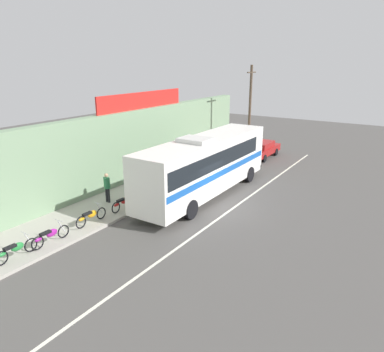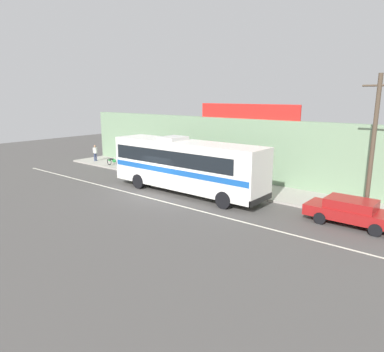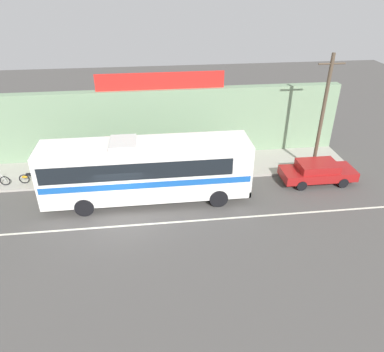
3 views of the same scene
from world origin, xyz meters
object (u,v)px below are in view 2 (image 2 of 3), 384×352
object	(u,v)px
utility_pole	(373,146)
pedestrian_near_shop	(95,152)
pedestrian_far_right	(177,161)
intercity_bus	(185,163)
motorcycle_red	(124,164)
motorcycle_orange	(161,170)
motorcycle_purple	(143,167)
motorcycle_black	(113,161)
parked_car	(352,211)

from	to	relation	value
utility_pole	pedestrian_near_shop	world-z (taller)	utility_pole
pedestrian_far_right	intercity_bus	bearing A→B (deg)	-42.54
motorcycle_red	motorcycle_orange	world-z (taller)	same
motorcycle_purple	pedestrian_near_shop	xyz separation A→B (m)	(-7.42, 0.46, 0.49)
utility_pole	motorcycle_black	world-z (taller)	utility_pole
intercity_bus	motorcycle_red	bearing A→B (deg)	165.51
pedestrian_far_right	parked_car	bearing A→B (deg)	-12.11
motorcycle_orange	motorcycle_purple	bearing A→B (deg)	177.32
motorcycle_orange	pedestrian_near_shop	world-z (taller)	pedestrian_near_shop
intercity_bus	utility_pole	distance (m)	11.29
utility_pole	motorcycle_red	size ratio (longest dim) A/B	3.79
motorcycle_red	motorcycle_orange	bearing A→B (deg)	-0.15
parked_car	pedestrian_far_right	bearing A→B (deg)	167.89
utility_pole	pedestrian_near_shop	distance (m)	25.38
intercity_bus	utility_pole	size ratio (longest dim) A/B	1.54
motorcycle_orange	motorcycle_black	distance (m)	6.29
motorcycle_purple	utility_pole	bearing A→B (deg)	-1.30
intercity_bus	pedestrian_far_right	xyz separation A→B (m)	(-4.27, 3.92, -0.92)
parked_car	utility_pole	bearing A→B (deg)	76.02
pedestrian_near_shop	motorcycle_red	bearing A→B (deg)	-6.34
pedestrian_near_shop	pedestrian_far_right	bearing A→B (deg)	5.49
parked_car	pedestrian_far_right	xyz separation A→B (m)	(-14.86, 3.19, 0.41)
motorcycle_orange	pedestrian_far_right	distance (m)	1.67
motorcycle_purple	motorcycle_black	size ratio (longest dim) A/B	1.00
intercity_bus	motorcycle_black	world-z (taller)	intercity_bus
pedestrian_near_shop	motorcycle_purple	bearing A→B (deg)	-3.55
intercity_bus	motorcycle_purple	world-z (taller)	intercity_bus
intercity_bus	motorcycle_orange	size ratio (longest dim) A/B	6.05
motorcycle_black	pedestrian_near_shop	xyz separation A→B (m)	(-3.39, 0.45, 0.49)
motorcycle_orange	utility_pole	bearing A→B (deg)	-1.10
intercity_bus	pedestrian_near_shop	xyz separation A→B (m)	(-14.27, 2.95, -1.01)
motorcycle_purple	pedestrian_near_shop	size ratio (longest dim) A/B	1.22
parked_car	motorcycle_red	bearing A→B (deg)	175.19
intercity_bus	motorcycle_purple	bearing A→B (deg)	159.99
motorcycle_purple	pedestrian_far_right	bearing A→B (deg)	28.89
intercity_bus	pedestrian_near_shop	distance (m)	14.61
motorcycle_purple	motorcycle_black	world-z (taller)	same
motorcycle_black	pedestrian_far_right	world-z (taller)	pedestrian_far_right
motorcycle_purple	pedestrian_far_right	xyz separation A→B (m)	(2.58, 1.42, 0.58)
utility_pole	pedestrian_near_shop	xyz separation A→B (m)	(-25.20, 0.86, -2.94)
utility_pole	motorcycle_black	bearing A→B (deg)	178.92
motorcycle_black	pedestrian_near_shop	size ratio (longest dim) A/B	1.22
intercity_bus	utility_pole	xyz separation A→B (m)	(10.93, 2.09, 1.94)
parked_car	pedestrian_far_right	world-z (taller)	pedestrian_far_right
motorcycle_purple	pedestrian_near_shop	bearing A→B (deg)	176.45
intercity_bus	motorcycle_orange	distance (m)	5.38
motorcycle_purple	pedestrian_far_right	distance (m)	3.00
motorcycle_purple	motorcycle_orange	world-z (taller)	same
parked_car	motorcycle_red	xyz separation A→B (m)	(-19.88, 1.67, -0.17)
pedestrian_far_right	pedestrian_near_shop	xyz separation A→B (m)	(-10.00, -0.96, -0.09)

